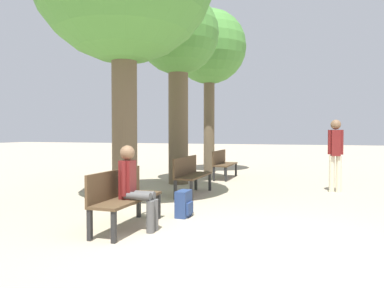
# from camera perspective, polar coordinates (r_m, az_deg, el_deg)

# --- Properties ---
(ground_plane) EXTENTS (80.00, 80.00, 0.00)m
(ground_plane) POSITION_cam_1_polar(r_m,az_deg,el_deg) (5.04, 7.52, -14.91)
(ground_plane) COLOR tan
(bench_row_0) EXTENTS (0.45, 1.54, 0.88)m
(bench_row_0) POSITION_cam_1_polar(r_m,az_deg,el_deg) (5.78, -10.55, -7.51)
(bench_row_0) COLOR #4C3823
(bench_row_0) RESTS_ON ground_plane
(bench_row_1) EXTENTS (0.45, 1.54, 0.88)m
(bench_row_1) POSITION_cam_1_polar(r_m,az_deg,el_deg) (8.69, -0.28, -4.35)
(bench_row_1) COLOR #4C3823
(bench_row_1) RESTS_ON ground_plane
(bench_row_2) EXTENTS (0.45, 1.54, 0.88)m
(bench_row_2) POSITION_cam_1_polar(r_m,az_deg,el_deg) (11.76, 4.71, -2.75)
(bench_row_2) COLOR #4C3823
(bench_row_2) RESTS_ON ground_plane
(tree_row_1) EXTENTS (2.27, 2.27, 5.34)m
(tree_row_1) POSITION_cam_1_polar(r_m,az_deg,el_deg) (10.81, -2.12, 15.44)
(tree_row_1) COLOR brown
(tree_row_1) RESTS_ON ground_plane
(tree_row_2) EXTENTS (2.66, 2.66, 5.85)m
(tree_row_2) POSITION_cam_1_polar(r_m,az_deg,el_deg) (13.87, 2.63, 14.27)
(tree_row_2) COLOR brown
(tree_row_2) RESTS_ON ground_plane
(person_seated) EXTENTS (0.57, 0.32, 1.26)m
(person_seated) POSITION_cam_1_polar(r_m,az_deg,el_deg) (5.61, -8.76, -6.16)
(person_seated) COLOR #4C4C4C
(person_seated) RESTS_ON ground_plane
(backpack) EXTENTS (0.23, 0.37, 0.45)m
(backpack) POSITION_cam_1_polar(r_m,az_deg,el_deg) (6.47, -1.25, -9.13)
(backpack) COLOR navy
(backpack) RESTS_ON ground_plane
(pedestrian_near) EXTENTS (0.35, 0.26, 1.75)m
(pedestrian_near) POSITION_cam_1_polar(r_m,az_deg,el_deg) (9.64, 21.02, -0.96)
(pedestrian_near) COLOR beige
(pedestrian_near) RESTS_ON ground_plane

